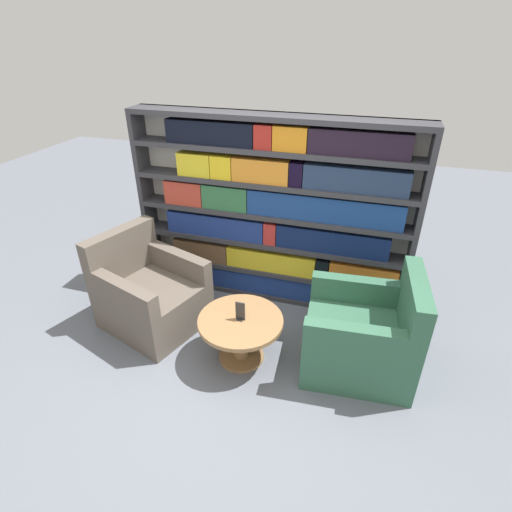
% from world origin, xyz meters
% --- Properties ---
extents(ground_plane, '(14.00, 14.00, 0.00)m').
position_xyz_m(ground_plane, '(0.00, 0.00, 0.00)').
color(ground_plane, slate).
extents(bookshelf, '(2.88, 0.30, 1.97)m').
position_xyz_m(bookshelf, '(0.04, 1.35, 0.96)').
color(bookshelf, silver).
rests_on(bookshelf, ground_plane).
extents(armchair_left, '(1.12, 1.05, 0.95)m').
position_xyz_m(armchair_left, '(-1.01, 0.49, 0.32)').
color(armchair_left, brown).
rests_on(armchair_left, ground_plane).
extents(armchair_right, '(0.97, 0.87, 0.95)m').
position_xyz_m(armchair_right, '(1.08, 0.48, 0.32)').
color(armchair_right, '#336047').
rests_on(armchair_right, ground_plane).
extents(coffee_table, '(0.75, 0.75, 0.45)m').
position_xyz_m(coffee_table, '(0.03, 0.26, 0.32)').
color(coffee_table, olive).
rests_on(coffee_table, ground_plane).
extents(table_sign, '(0.08, 0.06, 0.18)m').
position_xyz_m(table_sign, '(0.03, 0.26, 0.52)').
color(table_sign, black).
rests_on(table_sign, coffee_table).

